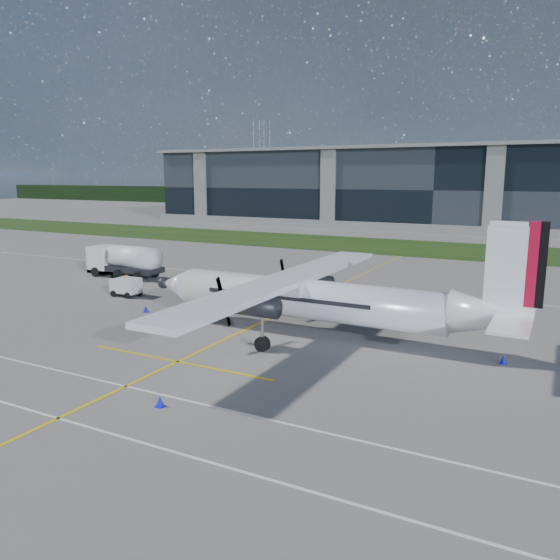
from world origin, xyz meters
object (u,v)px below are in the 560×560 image
safety_cone_fwd (146,309)px  pylon_west (262,162)px  safety_cone_nose_port (161,319)px  safety_cone_portwing (160,401)px  fuel_tanker_truck (120,261)px  safety_cone_tail (504,359)px  turboprop_aircraft (320,277)px  safety_cone_nose_stbd (187,310)px  ground_crew_person (128,283)px  baggage_tug (126,287)px

safety_cone_fwd → pylon_west: bearing=116.5°
pylon_west → safety_cone_nose_port: size_ratio=60.00×
safety_cone_nose_port → safety_cone_fwd: 3.52m
pylon_west → safety_cone_nose_port: bearing=-62.9°
safety_cone_nose_port → safety_cone_portwing: same height
safety_cone_portwing → fuel_tanker_truck: bearing=136.5°
fuel_tanker_truck → safety_cone_tail: size_ratio=17.02×
turboprop_aircraft → fuel_tanker_truck: size_ratio=3.04×
turboprop_aircraft → safety_cone_tail: (10.78, 0.24, -3.63)m
turboprop_aircraft → safety_cone_fwd: bearing=179.8°
safety_cone_tail → safety_cone_fwd: (-24.90, -0.20, 0.00)m
safety_cone_tail → safety_cone_fwd: 24.90m
pylon_west → safety_cone_nose_stbd: bearing=-62.4°
pylon_west → safety_cone_portwing: 183.19m
safety_cone_nose_stbd → safety_cone_nose_port: bearing=-88.4°
safety_cone_fwd → safety_cone_tail: bearing=0.5°
pylon_west → safety_cone_tail: bearing=-56.3°
fuel_tanker_truck → safety_cone_nose_stbd: (15.05, -9.01, -1.35)m
turboprop_aircraft → safety_cone_tail: turboprop_aircraft is taller
pylon_west → ground_crew_person: (68.27, -144.03, -14.04)m
baggage_tug → safety_cone_fwd: size_ratio=5.22×
turboprop_aircraft → fuel_tanker_truck: bearing=158.7°
safety_cone_portwing → ground_crew_person: bearing=136.2°
pylon_west → baggage_tug: size_ratio=11.49×
pylon_west → safety_cone_nose_stbd: size_ratio=60.00×
fuel_tanker_truck → baggage_tug: bearing=-43.8°
safety_cone_nose_port → safety_cone_nose_stbd: size_ratio=1.00×
pylon_west → fuel_tanker_truck: (61.79, -138.06, -13.40)m
turboprop_aircraft → safety_cone_fwd: 14.58m
ground_crew_person → safety_cone_nose_stbd: bearing=-99.3°
safety_cone_nose_port → safety_cone_portwing: size_ratio=1.00×
safety_cone_nose_port → safety_cone_portwing: 14.26m
baggage_tug → safety_cone_tail: bearing=-6.3°
pylon_west → safety_cone_nose_port: (76.93, -150.08, -14.75)m
pylon_west → safety_cone_portwing: pylon_west is taller
safety_cone_tail → safety_cone_portwing: 18.29m
baggage_tug → pylon_west: bearing=115.4°
turboprop_aircraft → ground_crew_person: turboprop_aircraft is taller
pylon_west → safety_cone_portwing: bearing=-61.9°
safety_cone_nose_port → safety_cone_portwing: (9.08, -10.99, 0.00)m
baggage_tug → safety_cone_nose_stbd: bearing=-16.2°
fuel_tanker_truck → safety_cone_portwing: size_ratio=17.02×
turboprop_aircraft → ground_crew_person: (-19.79, 4.24, -2.92)m
pylon_west → safety_cone_tail: 178.60m
pylon_west → ground_crew_person: pylon_west is taller
baggage_tug → safety_cone_portwing: bearing=-43.4°
safety_cone_nose_stbd → safety_cone_portwing: 16.74m
fuel_tanker_truck → baggage_tug: (6.95, -6.66, -0.81)m
turboprop_aircraft → safety_cone_nose_stbd: (-11.21, 1.20, -3.63)m
safety_cone_nose_port → turboprop_aircraft: bearing=9.2°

